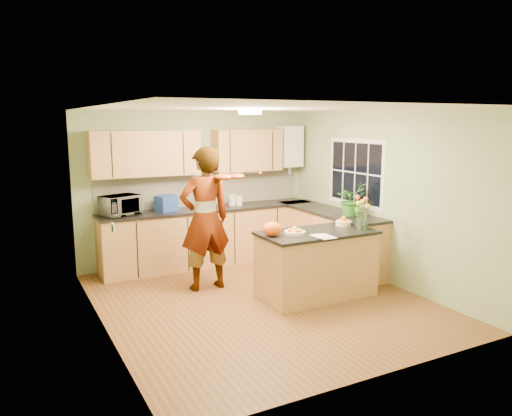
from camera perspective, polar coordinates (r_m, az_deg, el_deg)
name	(u,v)px	position (r m, az deg, el deg)	size (l,w,h in m)	color
floor	(261,301)	(6.71, 0.55, -10.54)	(4.50, 4.50, 0.00)	brown
ceiling	(261,108)	(6.28, 0.58, 11.34)	(4.00, 4.50, 0.02)	white
wall_back	(197,187)	(8.41, -6.71, 2.37)	(4.00, 0.02, 2.50)	#889F71
wall_front	(381,246)	(4.56, 14.08, -4.27)	(4.00, 0.02, 2.50)	#889F71
wall_left	(100,222)	(5.73, -17.37, -1.56)	(0.02, 4.50, 2.50)	#889F71
wall_right	(381,197)	(7.52, 14.12, 1.25)	(0.02, 4.50, 2.50)	#889F71
back_counter	(211,236)	(8.31, -5.21, -3.16)	(3.64, 0.62, 0.94)	#B78449
right_counter	(329,239)	(8.13, 8.32, -3.50)	(0.62, 2.24, 0.94)	#B78449
splashback	(203,190)	(8.43, -6.03, 2.07)	(3.60, 0.02, 0.52)	white
upper_cabinets	(190,152)	(8.13, -7.53, 6.35)	(3.20, 0.34, 0.70)	#B78449
boiler	(290,146)	(8.95, 3.87, 7.04)	(0.40, 0.30, 0.86)	white
window_right	(355,173)	(7.93, 11.29, 3.98)	(0.01, 1.30, 1.05)	white
light_switch	(113,228)	(5.14, -16.01, -2.20)	(0.02, 0.09, 0.09)	white
ceiling_lamp	(250,112)	(6.55, -0.68, 10.94)	(0.30, 0.30, 0.07)	#FFEABF
peninsula_island	(316,264)	(6.80, 6.93, -6.35)	(1.56, 0.80, 0.89)	#B78449
fruit_dish	(295,231)	(6.49, 4.47, -2.67)	(0.27, 0.27, 0.10)	beige
orange_bowl	(344,222)	(7.12, 9.98, -1.54)	(0.22, 0.22, 0.13)	beige
flower_vase	(362,206)	(6.84, 12.06, 0.26)	(0.27, 0.27, 0.50)	silver
orange_bag	(272,229)	(6.37, 1.87, -2.40)	(0.25, 0.21, 0.19)	#E75613
papers	(324,236)	(6.39, 7.79, -3.23)	(0.21, 0.28, 0.01)	white
violinist	(205,219)	(6.95, -5.85, -1.26)	(0.73, 0.48, 2.01)	#DCAC86
violin	(224,177)	(6.74, -3.66, 3.60)	(0.67, 0.27, 0.13)	#551805
microwave	(120,205)	(7.78, -15.27, 0.30)	(0.55, 0.37, 0.30)	white
blue_box	(166,203)	(7.98, -10.23, 0.53)	(0.31, 0.23, 0.25)	#203D95
kettle	(208,200)	(8.17, -5.52, 0.92)	(0.17, 0.17, 0.32)	#B0B1B5
jar_cream	(232,200)	(8.39, -2.75, 0.91)	(0.12, 0.12, 0.18)	beige
jar_white	(239,201)	(8.39, -1.93, 0.83)	(0.10, 0.10, 0.16)	white
potted_plant	(351,199)	(7.58, 10.81, 1.00)	(0.45, 0.39, 0.50)	#2F6E24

